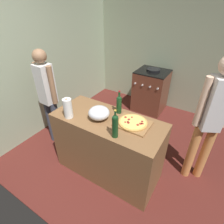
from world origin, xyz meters
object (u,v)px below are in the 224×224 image
paper_towel_roll (68,108)px  wine_bottle_green (119,104)px  mixing_bowl (99,113)px  person_in_stripes (48,95)px  stove (151,91)px  wine_bottle_dark (115,125)px  pizza (133,122)px  person_in_red (211,118)px

paper_towel_roll → wine_bottle_green: 0.63m
mixing_bowl → person_in_stripes: bearing=175.0°
paper_towel_roll → stove: size_ratio=0.27×
mixing_bowl → wine_bottle_dark: wine_bottle_dark is taller
mixing_bowl → paper_towel_roll: bearing=-152.8°
mixing_bowl → person_in_stripes: size_ratio=0.16×
pizza → stove: 2.02m
wine_bottle_green → pizza: bearing=-26.8°
wine_bottle_dark → person_in_red: size_ratio=0.19×
person_in_red → person_in_stripes: bearing=-166.7°
mixing_bowl → wine_bottle_green: bearing=60.5°
mixing_bowl → wine_bottle_green: (0.14, 0.24, 0.05)m
mixing_bowl → person_in_stripes: (-1.03, 0.09, -0.08)m
pizza → paper_towel_roll: 0.80m
person_in_stripes → wine_bottle_dark: bearing=-11.4°
pizza → person_in_stripes: 1.44m
wine_bottle_green → wine_bottle_dark: wine_bottle_dark is taller
paper_towel_roll → stove: (0.27, 2.18, -0.59)m
wine_bottle_dark → person_in_red: (0.82, 0.79, -0.07)m
pizza → stove: size_ratio=0.36×
stove → person_in_stripes: size_ratio=0.58×
person_in_stripes → person_in_red: bearing=13.3°
mixing_bowl → wine_bottle_dark: bearing=-28.6°
person_in_stripes → person_in_red: size_ratio=0.93×
person_in_stripes → mixing_bowl: bearing=-5.0°
paper_towel_roll → person_in_red: size_ratio=0.15×
pizza → person_in_red: 0.91m
wine_bottle_green → person_in_red: (1.03, 0.36, -0.05)m
stove → mixing_bowl: bearing=-88.0°
mixing_bowl → stove: (-0.07, 2.01, -0.54)m
pizza → person_in_red: bearing=33.5°
wine_bottle_green → wine_bottle_dark: size_ratio=0.93×
wine_bottle_dark → stove: (-0.41, 2.19, -0.61)m
person_in_red → wine_bottle_dark: bearing=-136.1°
person_in_red → stove: bearing=131.4°
wine_bottle_green → stove: wine_bottle_green is taller
paper_towel_roll → person_in_red: bearing=27.5°
stove → person_in_red: 1.94m
pizza → mixing_bowl: (-0.41, -0.11, 0.05)m
pizza → wine_bottle_green: wine_bottle_green is taller
pizza → stove: pizza is taller
wine_bottle_green → person_in_stripes: person_in_stripes is taller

